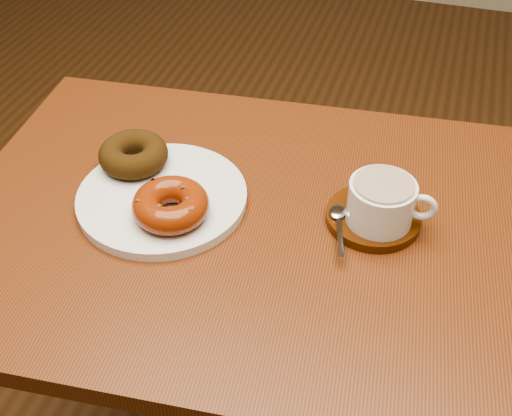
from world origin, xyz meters
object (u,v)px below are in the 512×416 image
(donut_plate, at_px, (162,197))
(saucer, at_px, (373,217))
(cafe_table, at_px, (244,275))
(coffee_cup, at_px, (382,202))

(donut_plate, distance_m, saucer, 0.31)
(cafe_table, relative_size, coffee_cup, 7.35)
(coffee_cup, bearing_deg, saucer, 132.46)
(donut_plate, bearing_deg, cafe_table, 2.59)
(donut_plate, xyz_separation_m, coffee_cup, (0.31, 0.04, 0.04))
(cafe_table, height_order, saucer, saucer)
(coffee_cup, bearing_deg, cafe_table, -172.68)
(cafe_table, xyz_separation_m, coffee_cup, (0.19, 0.04, 0.17))
(donut_plate, bearing_deg, saucer, 9.42)
(cafe_table, distance_m, donut_plate, 0.18)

